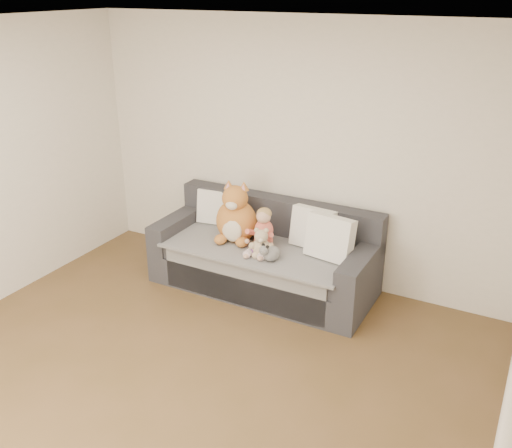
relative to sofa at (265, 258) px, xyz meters
The scene contains 10 objects.
room_shell 1.92m from the sofa, 86.21° to the right, with size 5.00×5.00×5.00m.
sofa is the anchor object (origin of this frame).
cushion_left 0.81m from the sofa, 162.39° to the left, with size 0.42×0.24×0.37m.
cushion_right_back 0.59m from the sofa, 18.89° to the left, with size 0.44×0.23×0.41m.
cushion_right_front 0.77m from the sofa, ahead, with size 0.48×0.27×0.43m.
toddler 0.36m from the sofa, 73.60° to the right, with size 0.29×0.42×0.41m.
plush_cat 0.50m from the sofa, 168.88° to the right, with size 0.52×0.48×0.64m.
teddy_bear 0.41m from the sofa, 69.70° to the right, with size 0.22×0.19×0.30m.
plush_cow 0.45m from the sofa, 55.57° to the right, with size 0.16×0.22×0.19m.
sippy_cup 0.37m from the sofa, 83.98° to the right, with size 0.10×0.06×0.11m.
Camera 1 is at (2.23, -2.50, 2.85)m, focal length 40.00 mm.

